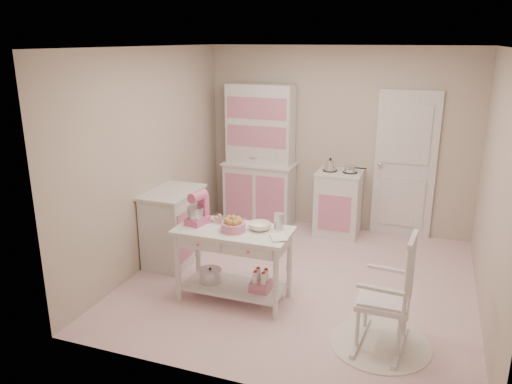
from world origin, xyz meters
TOP-DOWN VIEW (x-y plane):
  - room_shell at (0.00, 0.00)m, footprint 3.84×3.84m
  - door at (0.95, 1.87)m, footprint 0.82×0.05m
  - hutch at (-1.09, 1.66)m, footprint 1.06×0.50m
  - stove at (0.11, 1.61)m, footprint 0.62×0.57m
  - base_cabinet at (-1.63, -0.00)m, footprint 0.54×0.84m
  - lace_rug at (1.01, -0.97)m, footprint 0.92×0.92m
  - rocking_chair at (1.01, -0.97)m, footprint 0.54×0.76m
  - work_table at (-0.57, -0.64)m, footprint 1.20×0.60m
  - stand_mixer at (-0.99, -0.62)m, footprint 0.25×0.31m
  - cookie_tray at (-0.72, -0.46)m, footprint 0.34×0.24m
  - bread_basket at (-0.55, -0.69)m, footprint 0.25×0.25m
  - mixing_bowl at (-0.31, -0.56)m, footprint 0.23×0.23m
  - metal_pitcher at (-0.13, -0.48)m, footprint 0.10×0.10m
  - recipe_book at (-0.12, -0.76)m, footprint 0.22×0.24m

SIDE VIEW (x-z plane):
  - lace_rug at x=1.01m, z-range 0.00..0.01m
  - work_table at x=-0.57m, z-range 0.00..0.80m
  - stove at x=0.11m, z-range 0.00..0.92m
  - base_cabinet at x=-1.63m, z-range 0.00..0.92m
  - rocking_chair at x=1.01m, z-range 0.00..1.10m
  - cookie_tray at x=-0.72m, z-range 0.80..0.82m
  - recipe_book at x=-0.12m, z-range 0.80..0.82m
  - mixing_bowl at x=-0.31m, z-range 0.80..0.87m
  - bread_basket at x=-0.55m, z-range 0.80..0.89m
  - metal_pitcher at x=-0.13m, z-range 0.80..0.97m
  - stand_mixer at x=-0.99m, z-range 0.80..1.14m
  - door at x=0.95m, z-range 0.00..2.04m
  - hutch at x=-1.09m, z-range 0.00..2.08m
  - room_shell at x=0.00m, z-range 0.34..2.96m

